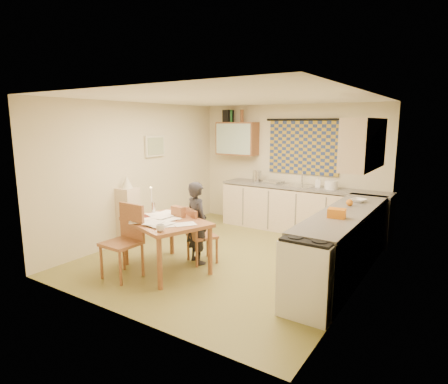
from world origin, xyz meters
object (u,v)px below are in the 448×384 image
Objects in this scene: counter_back at (301,210)px; counter_right at (344,243)px; stove at (310,275)px; person at (197,223)px; chair_far at (201,245)px; dining_table at (166,245)px; shelf_stand at (128,217)px.

counter_back is 2.06m from counter_right.
person reaches higher than stove.
counter_back is 3.24m from stove.
chair_far is (-1.97, -0.78, -0.18)m from counter_right.
shelf_stand reaches higher than dining_table.
counter_right is 2.57m from dining_table.
stove is at bearing -90.00° from counter_right.
shelf_stand reaches higher than stove.
counter_back is 2.29× the size of dining_table.
dining_table is 0.58m from person.
shelf_stand is (-3.54, 0.57, 0.06)m from stove.
counter_back is 3.05m from dining_table.
counter_back is 2.54m from person.
chair_far is at bearing 0.78° from shelf_stand.
person is at bearing -0.67° from shelf_stand.
counter_back reaches higher than dining_table.
dining_table is at bearing -20.67° from shelf_stand.
chair_far reaches higher than dining_table.
stove is at bearing 17.53° from dining_table.
counter_back reaches higher than chair_far.
dining_table is (-0.93, -2.91, -0.07)m from counter_back.
counter_right is 1.36m from stove.
counter_back is 3.65× the size of stove.
counter_right is at bearing 49.58° from dining_table.
counter_right is 2.88× the size of shelf_stand.
shelf_stand is (-3.54, -0.80, 0.06)m from counter_right.
counter_back is 3.81× the size of chair_far.
shelf_stand is (-1.32, 0.50, 0.13)m from dining_table.
person is (0.21, 0.48, 0.26)m from dining_table.
counter_right is 3.63m from shelf_stand.
counter_right is at bearing -133.67° from person.
dining_table is at bearing -107.76° from counter_back.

